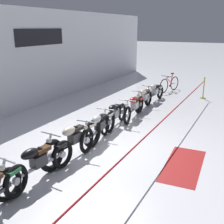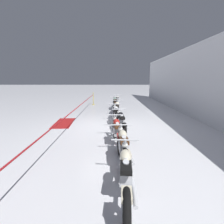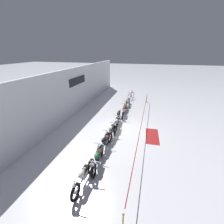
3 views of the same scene
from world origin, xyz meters
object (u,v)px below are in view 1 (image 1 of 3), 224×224
stanchion_far_left (139,147)px  floor_banner (183,165)px  stanchion_mid_left (203,91)px  motorcycle_cream_8 (154,93)px  motorcycle_cream_3 (73,141)px  motorcycle_black_5 (114,115)px  motorcycle_silver_4 (99,127)px  motorcycle_black_2 (37,164)px  bicycle (169,84)px  motorcycle_red_6 (134,107)px  motorcycle_cream_7 (144,98)px

stanchion_far_left → floor_banner: bearing=-37.9°
stanchion_mid_left → motorcycle_cream_8: bearing=132.9°
motorcycle_cream_3 → motorcycle_black_5: bearing=2.4°
motorcycle_cream_3 → stanchion_far_left: (-0.14, -1.94, 0.28)m
motorcycle_silver_4 → stanchion_mid_left: 7.41m
motorcycle_silver_4 → motorcycle_cream_3: bearing=177.3°
motorcycle_black_2 → motorcycle_silver_4: size_ratio=0.98×
motorcycle_black_2 → motorcycle_cream_3: (1.42, -0.02, 0.02)m
motorcycle_black_5 → motorcycle_cream_8: size_ratio=1.04×
motorcycle_cream_3 → motorcycle_black_5: motorcycle_cream_3 is taller
motorcycle_silver_4 → bicycle: (7.96, 0.07, -0.07)m
motorcycle_red_6 → motorcycle_silver_4: bearing=179.3°
motorcycle_red_6 → stanchion_mid_left: 4.85m
motorcycle_red_6 → floor_banner: motorcycle_red_6 is taller
motorcycle_black_5 → bicycle: (6.60, -0.10, -0.06)m
motorcycle_cream_7 → floor_banner: 5.26m
motorcycle_cream_8 → stanchion_far_left: size_ratio=0.16×
motorcycle_silver_4 → bicycle: bearing=0.5°
motorcycle_cream_7 → stanchion_far_left: (-5.49, -1.97, 0.30)m
motorcycle_black_2 → floor_banner: 3.66m
motorcycle_cream_3 → floor_banner: (0.91, -2.76, -0.48)m
motorcycle_cream_7 → bicycle: bicycle is taller
motorcycle_cream_8 → motorcycle_black_5: bearing=178.3°
motorcycle_black_5 → motorcycle_cream_7: size_ratio=1.07×
motorcycle_cream_3 → motorcycle_black_2: bearing=179.4°
motorcycle_red_6 → floor_banner: bearing=-138.8°
motorcycle_cream_7 → floor_banner: size_ratio=0.99×
motorcycle_red_6 → stanchion_far_left: bearing=-155.8°
motorcycle_cream_3 → bicycle: bearing=0.1°
motorcycle_cream_3 → motorcycle_black_5: (2.64, 0.11, -0.02)m
motorcycle_black_5 → motorcycle_silver_4: bearing=-172.8°
motorcycle_cream_7 → motorcycle_red_6: bearing=-174.7°
stanchion_far_left → motorcycle_silver_4: bearing=52.9°
motorcycle_cream_3 → stanchion_mid_left: 8.66m
motorcycle_black_2 → motorcycle_cream_7: 6.77m
motorcycle_red_6 → stanchion_mid_left: (4.48, -1.84, -0.10)m
bicycle → motorcycle_silver_4: bearing=-179.5°
motorcycle_cream_3 → motorcycle_black_5: size_ratio=1.10×
motorcycle_black_2 → motorcycle_cream_8: bearing=-0.1°
motorcycle_cream_3 → motorcycle_cream_8: bearing=-0.0°
motorcycle_red_6 → stanchion_far_left: (-4.10, -1.84, 0.31)m
motorcycle_cream_7 → motorcycle_cream_3: bearing=-179.7°
stanchion_mid_left → motorcycle_silver_4: bearing=165.3°
motorcycle_black_5 → motorcycle_cream_8: bearing=-1.7°
motorcycle_silver_4 → motorcycle_cream_7: size_ratio=1.13×
motorcycle_cream_7 → floor_banner: bearing=-147.8°
motorcycle_black_2 → bicycle: (10.66, -0.00, -0.06)m
motorcycle_cream_3 → motorcycle_red_6: (3.96, -0.10, -0.02)m
bicycle → motorcycle_cream_3: bearing=-179.9°
motorcycle_black_5 → stanchion_mid_left: size_ratio=2.17×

